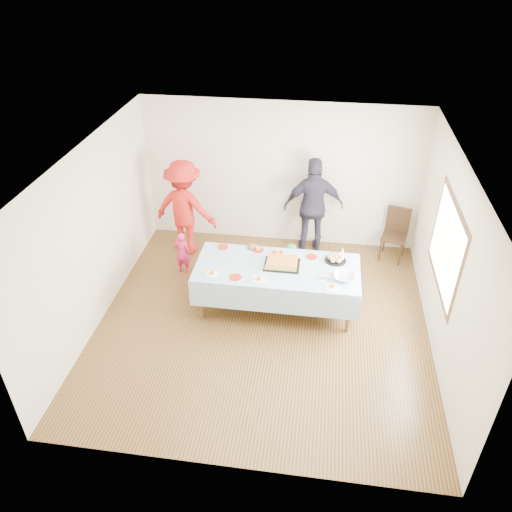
{
  "coord_description": "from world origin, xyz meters",
  "views": [
    {
      "loc": [
        0.73,
        -5.81,
        5.13
      ],
      "look_at": [
        -0.15,
        0.3,
        1.02
      ],
      "focal_mm": 35.0,
      "sensor_mm": 36.0,
      "label": 1
    }
  ],
  "objects": [
    {
      "name": "punch_bowl",
      "position": [
        1.17,
        0.24,
        0.82
      ],
      "size": [
        0.32,
        0.32,
        0.08
      ],
      "primitive_type": "imported",
      "color": "silver",
      "rests_on": "party_table"
    },
    {
      "name": "party_table",
      "position": [
        0.16,
        0.4,
        0.72
      ],
      "size": [
        2.5,
        1.1,
        0.78
      ],
      "color": "#51371B",
      "rests_on": "ground"
    },
    {
      "name": "party_hat",
      "position": [
        1.14,
        0.86,
        0.86
      ],
      "size": [
        0.09,
        0.09,
        0.16
      ],
      "primitive_type": "cone",
      "color": "white",
      "rests_on": "party_table"
    },
    {
      "name": "ground",
      "position": [
        0.0,
        0.0,
        0.0
      ],
      "size": [
        5.0,
        5.0,
        0.0
      ],
      "primitive_type": "plane",
      "color": "#472E14",
      "rests_on": "ground"
    },
    {
      "name": "toddler_left",
      "position": [
        -1.56,
        1.16,
        0.39
      ],
      "size": [
        0.31,
        0.22,
        0.78
      ],
      "primitive_type": "imported",
      "rotation": [
        0.0,
        0.0,
        3.01
      ],
      "color": "#E01C55",
      "rests_on": "ground"
    },
    {
      "name": "adult_left",
      "position": [
        -1.66,
        1.84,
        0.9
      ],
      "size": [
        1.26,
        0.86,
        1.79
      ],
      "primitive_type": "imported",
      "rotation": [
        0.0,
        0.0,
        2.96
      ],
      "color": "#B51C16",
      "rests_on": "ground"
    },
    {
      "name": "toddler_mid",
      "position": [
        0.32,
        1.03,
        0.4
      ],
      "size": [
        0.43,
        0.33,
        0.8
      ],
      "primitive_type": "imported",
      "rotation": [
        0.0,
        0.0,
        2.94
      ],
      "color": "#287841",
      "rests_on": "ground"
    },
    {
      "name": "toddler_right",
      "position": [
        -0.31,
        0.9,
        0.43
      ],
      "size": [
        0.5,
        0.44,
        0.85
      ],
      "primitive_type": "imported",
      "rotation": [
        0.0,
        0.0,
        2.8
      ],
      "color": "tan",
      "rests_on": "ground"
    },
    {
      "name": "fork_pile",
      "position": [
        0.88,
        0.21,
        0.81
      ],
      "size": [
        0.24,
        0.18,
        0.07
      ],
      "primitive_type": null,
      "color": "white",
      "rests_on": "party_table"
    },
    {
      "name": "plate_red_near",
      "position": [
        -0.42,
        0.05,
        0.79
      ],
      "size": [
        0.18,
        0.18,
        0.01
      ],
      "primitive_type": "cylinder",
      "color": "red",
      "rests_on": "party_table"
    },
    {
      "name": "adult_right",
      "position": [
        0.62,
        2.2,
        0.92
      ],
      "size": [
        1.13,
        0.6,
        1.83
      ],
      "primitive_type": "imported",
      "rotation": [
        0.0,
        0.0,
        3.29
      ],
      "color": "#2E2A3B",
      "rests_on": "ground"
    },
    {
      "name": "room_walls",
      "position": [
        0.05,
        0.0,
        1.77
      ],
      "size": [
        5.04,
        5.04,
        2.72
      ],
      "color": "beige",
      "rests_on": "ground"
    },
    {
      "name": "dining_chair",
      "position": [
        2.12,
        2.19,
        0.53
      ],
      "size": [
        0.51,
        0.51,
        0.96
      ],
      "rotation": [
        0.0,
        0.0,
        -0.28
      ],
      "color": "black",
      "rests_on": "ground"
    },
    {
      "name": "plate_white_mid",
      "position": [
        -0.07,
        0.04,
        0.79
      ],
      "size": [
        0.24,
        0.24,
        0.01
      ],
      "primitive_type": "cylinder",
      "color": "white",
      "rests_on": "party_table"
    },
    {
      "name": "rolls_tray",
      "position": [
        1.04,
        0.7,
        0.82
      ],
      "size": [
        0.33,
        0.33,
        0.1
      ],
      "color": "black",
      "rests_on": "party_table"
    },
    {
      "name": "plate_white_right",
      "position": [
        1.0,
        0.01,
        0.79
      ],
      "size": [
        0.22,
        0.22,
        0.01
      ],
      "primitive_type": "cylinder",
      "color": "white",
      "rests_on": "party_table"
    },
    {
      "name": "plate_red_far_b",
      "position": [
        -0.19,
        0.83,
        0.79
      ],
      "size": [
        0.18,
        0.18,
        0.01
      ],
      "primitive_type": "cylinder",
      "color": "red",
      "rests_on": "party_table"
    },
    {
      "name": "birthday_cake",
      "position": [
        0.23,
        0.46,
        0.83
      ],
      "size": [
        0.54,
        0.42,
        0.1
      ],
      "color": "black",
      "rests_on": "party_table"
    },
    {
      "name": "plate_red_far_d",
      "position": [
        0.67,
        0.75,
        0.79
      ],
      "size": [
        0.17,
        0.17,
        0.01
      ],
      "primitive_type": "cylinder",
      "color": "red",
      "rests_on": "party_table"
    },
    {
      "name": "plate_red_far_c",
      "position": [
        0.13,
        0.78,
        0.79
      ],
      "size": [
        0.19,
        0.19,
        0.01
      ],
      "primitive_type": "cylinder",
      "color": "red",
      "rests_on": "party_table"
    },
    {
      "name": "plate_red_far_a",
      "position": [
        -0.77,
        0.84,
        0.79
      ],
      "size": [
        0.17,
        0.17,
        0.01
      ],
      "primitive_type": "cylinder",
      "color": "red",
      "rests_on": "party_table"
    },
    {
      "name": "plate_white_left",
      "position": [
        -0.78,
        0.09,
        0.79
      ],
      "size": [
        0.22,
        0.22,
        0.01
      ],
      "primitive_type": "cylinder",
      "color": "white",
      "rests_on": "party_table"
    }
  ]
}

